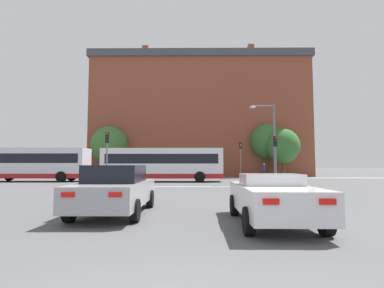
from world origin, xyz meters
The scene contains 17 objects.
stop_line_strip centered at (0.00, 19.69, 0.00)m, with size 9.84×0.30×0.01m, color silver.
far_pavement centered at (0.00, 34.97, 0.01)m, with size 70.93×2.50×0.01m, color gray.
brick_civic_building centered at (1.11, 45.00, 9.10)m, with size 32.21×12.82×20.18m.
car_saloon_left centered at (-2.25, 7.27, 0.79)m, with size 2.05×4.79×1.57m.
car_roadster_right centered at (2.38, 5.67, 0.70)m, with size 1.97×4.39×1.33m.
bus_crossing_lead centered at (-2.79, 26.51, 1.71)m, with size 11.50×2.75×3.19m.
bus_crossing_trailing centered at (-15.42, 26.80, 1.74)m, with size 10.32×2.68×3.24m.
traffic_light_far_left centered at (-6.52, 34.60, 2.56)m, with size 0.26×0.31×3.78m.
traffic_light_far_right centered at (5.90, 34.04, 2.96)m, with size 0.26×0.31×4.42m.
traffic_light_near_left centered at (-6.45, 20.43, 2.77)m, with size 0.26×0.31×4.10m.
traffic_light_near_right centered at (6.47, 20.34, 2.58)m, with size 0.26×0.31×3.80m.
street_lamp_junction centered at (6.45, 21.90, 4.07)m, with size 2.07×0.36×6.60m.
pedestrian_waiting centered at (8.80, 34.26, 1.09)m, with size 0.26×0.41×1.83m.
pedestrian_walking_east centered at (3.68, 35.75, 0.92)m, with size 0.43×0.44×1.59m.
tree_by_building centered at (10.23, 38.33, 4.82)m, with size 4.60×4.60×7.24m.
tree_kerbside centered at (-11.39, 38.37, 4.36)m, with size 5.00×5.00×7.00m.
tree_distant centered at (11.78, 36.30, 4.06)m, with size 4.28×4.28×6.31m.
Camera 1 is at (0.30, -2.47, 1.56)m, focal length 28.00 mm.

